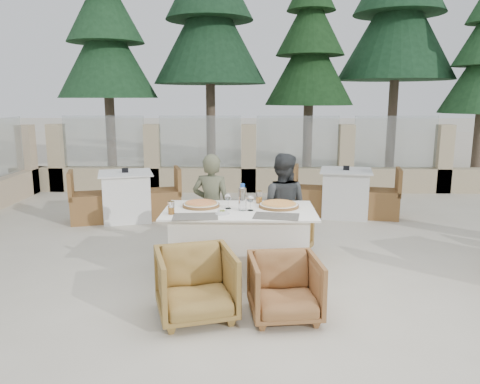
{
  "coord_description": "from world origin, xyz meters",
  "views": [
    {
      "loc": [
        0.02,
        -4.83,
        1.94
      ],
      "look_at": [
        -0.09,
        0.29,
        0.9
      ],
      "focal_mm": 35.0,
      "sensor_mm": 36.0,
      "label": 1
    }
  ],
  "objects_px": {
    "pizza_left": "(201,204)",
    "wine_glass_near": "(250,202)",
    "dining_table": "(239,244)",
    "bg_table_a": "(126,196)",
    "pizza_right": "(279,205)",
    "armchair_far_right": "(282,232)",
    "armchair_near_left": "(196,284)",
    "beer_glass_left": "(171,208)",
    "olive_dish": "(222,212)",
    "armchair_near_right": "(285,287)",
    "diner_right": "(282,207)",
    "wine_glass_centre": "(228,200)",
    "water_bottle": "(242,197)",
    "beer_glass_right": "(259,197)",
    "armchair_far_left": "(220,231)",
    "bg_table_b": "(345,193)",
    "diner_left": "(212,207)"
  },
  "relations": [
    {
      "from": "beer_glass_right",
      "to": "diner_right",
      "type": "distance_m",
      "value": 0.48
    },
    {
      "from": "dining_table",
      "to": "bg_table_a",
      "type": "relative_size",
      "value": 0.98
    },
    {
      "from": "pizza_left",
      "to": "wine_glass_near",
      "type": "relative_size",
      "value": 2.19
    },
    {
      "from": "pizza_left",
      "to": "diner_right",
      "type": "height_order",
      "value": "diner_right"
    },
    {
      "from": "dining_table",
      "to": "armchair_near_left",
      "type": "xyz_separation_m",
      "value": [
        -0.37,
        -0.93,
        -0.07
      ]
    },
    {
      "from": "dining_table",
      "to": "pizza_right",
      "type": "relative_size",
      "value": 3.69
    },
    {
      "from": "pizza_left",
      "to": "beer_glass_right",
      "type": "bearing_deg",
      "value": 15.58
    },
    {
      "from": "armchair_near_right",
      "to": "beer_glass_left",
      "type": "bearing_deg",
      "value": 140.52
    },
    {
      "from": "armchair_near_left",
      "to": "bg_table_b",
      "type": "bearing_deg",
      "value": 44.52
    },
    {
      "from": "dining_table",
      "to": "wine_glass_near",
      "type": "relative_size",
      "value": 8.7
    },
    {
      "from": "wine_glass_near",
      "to": "diner_right",
      "type": "relative_size",
      "value": 0.14
    },
    {
      "from": "beer_glass_right",
      "to": "diner_left",
      "type": "relative_size",
      "value": 0.11
    },
    {
      "from": "water_bottle",
      "to": "beer_glass_left",
      "type": "distance_m",
      "value": 0.75
    },
    {
      "from": "pizza_left",
      "to": "beer_glass_left",
      "type": "height_order",
      "value": "beer_glass_left"
    },
    {
      "from": "pizza_left",
      "to": "armchair_near_right",
      "type": "height_order",
      "value": "pizza_left"
    },
    {
      "from": "beer_glass_left",
      "to": "dining_table",
      "type": "bearing_deg",
      "value": 17.06
    },
    {
      "from": "armchair_near_left",
      "to": "diner_right",
      "type": "bearing_deg",
      "value": 44.88
    },
    {
      "from": "armchair_far_right",
      "to": "dining_table",
      "type": "bearing_deg",
      "value": 81.0
    },
    {
      "from": "armchair_near_right",
      "to": "diner_right",
      "type": "height_order",
      "value": "diner_right"
    },
    {
      "from": "dining_table",
      "to": "pizza_left",
      "type": "height_order",
      "value": "pizza_left"
    },
    {
      "from": "olive_dish",
      "to": "bg_table_b",
      "type": "distance_m",
      "value": 3.55
    },
    {
      "from": "beer_glass_left",
      "to": "bg_table_b",
      "type": "xyz_separation_m",
      "value": [
        2.38,
        3.0,
        -0.45
      ]
    },
    {
      "from": "olive_dish",
      "to": "diner_right",
      "type": "relative_size",
      "value": 0.08
    },
    {
      "from": "dining_table",
      "to": "beer_glass_right",
      "type": "relative_size",
      "value": 11.39
    },
    {
      "from": "diner_right",
      "to": "wine_glass_near",
      "type": "bearing_deg",
      "value": 74.03
    },
    {
      "from": "wine_glass_near",
      "to": "bg_table_a",
      "type": "xyz_separation_m",
      "value": [
        -1.98,
        2.5,
        -0.48
      ]
    },
    {
      "from": "diner_right",
      "to": "bg_table_a",
      "type": "xyz_separation_m",
      "value": [
        -2.36,
        1.81,
        -0.26
      ]
    },
    {
      "from": "diner_left",
      "to": "armchair_near_right",
      "type": "bearing_deg",
      "value": 127.1
    },
    {
      "from": "olive_dish",
      "to": "diner_right",
      "type": "xyz_separation_m",
      "value": [
        0.66,
        0.85,
        -0.14
      ]
    },
    {
      "from": "beer_glass_right",
      "to": "dining_table",
      "type": "bearing_deg",
      "value": -124.38
    },
    {
      "from": "armchair_far_left",
      "to": "bg_table_a",
      "type": "height_order",
      "value": "bg_table_a"
    },
    {
      "from": "water_bottle",
      "to": "diner_right",
      "type": "bearing_deg",
      "value": 55.69
    },
    {
      "from": "wine_glass_centre",
      "to": "dining_table",
      "type": "bearing_deg",
      "value": -17.89
    },
    {
      "from": "pizza_left",
      "to": "armchair_near_left",
      "type": "distance_m",
      "value": 1.17
    },
    {
      "from": "wine_glass_near",
      "to": "wine_glass_centre",
      "type": "bearing_deg",
      "value": 161.66
    },
    {
      "from": "armchair_near_left",
      "to": "beer_glass_left",
      "type": "bearing_deg",
      "value": 97.8
    },
    {
      "from": "beer_glass_right",
      "to": "diner_right",
      "type": "xyz_separation_m",
      "value": [
        0.28,
        0.33,
        -0.19
      ]
    },
    {
      "from": "wine_glass_near",
      "to": "beer_glass_right",
      "type": "xyz_separation_m",
      "value": [
        0.1,
        0.35,
        -0.02
      ]
    },
    {
      "from": "beer_glass_right",
      "to": "olive_dish",
      "type": "relative_size",
      "value": 1.28
    },
    {
      "from": "diner_right",
      "to": "bg_table_b",
      "type": "height_order",
      "value": "diner_right"
    },
    {
      "from": "dining_table",
      "to": "bg_table_b",
      "type": "height_order",
      "value": "same"
    },
    {
      "from": "pizza_right",
      "to": "armchair_far_right",
      "type": "relative_size",
      "value": 0.66
    },
    {
      "from": "wine_glass_centre",
      "to": "armchair_far_left",
      "type": "height_order",
      "value": "wine_glass_centre"
    },
    {
      "from": "pizza_left",
      "to": "bg_table_a",
      "type": "xyz_separation_m",
      "value": [
        -1.45,
        2.32,
        -0.41
      ]
    },
    {
      "from": "beer_glass_left",
      "to": "armchair_far_left",
      "type": "distance_m",
      "value": 1.34
    },
    {
      "from": "beer_glass_left",
      "to": "olive_dish",
      "type": "distance_m",
      "value": 0.52
    },
    {
      "from": "pizza_right",
      "to": "water_bottle",
      "type": "relative_size",
      "value": 1.52
    },
    {
      "from": "wine_glass_near",
      "to": "armchair_far_right",
      "type": "distance_m",
      "value": 1.06
    },
    {
      "from": "pizza_right",
      "to": "diner_left",
      "type": "xyz_separation_m",
      "value": [
        -0.77,
        0.5,
        -0.15
      ]
    },
    {
      "from": "olive_dish",
      "to": "armchair_near_right",
      "type": "bearing_deg",
      "value": -50.34
    }
  ]
}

